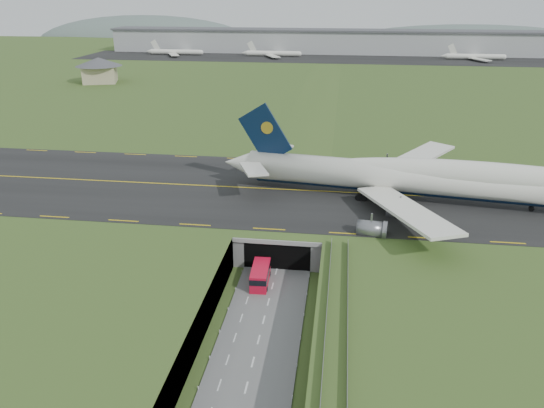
# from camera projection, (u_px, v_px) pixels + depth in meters

# --- Properties ---
(ground) EXTENTS (900.00, 900.00, 0.00)m
(ground) POSITION_uv_depth(u_px,v_px,m) (271.00, 293.00, 88.38)
(ground) COLOR #355120
(ground) RESTS_ON ground
(airfield_deck) EXTENTS (800.00, 800.00, 6.00)m
(airfield_deck) POSITION_uv_depth(u_px,v_px,m) (271.00, 278.00, 87.25)
(airfield_deck) COLOR gray
(airfield_deck) RESTS_ON ground
(trench_road) EXTENTS (12.00, 75.00, 0.20)m
(trench_road) POSITION_uv_depth(u_px,v_px,m) (264.00, 318.00, 81.46)
(trench_road) COLOR slate
(trench_road) RESTS_ON ground
(taxiway) EXTENTS (800.00, 44.00, 0.18)m
(taxiway) POSITION_uv_depth(u_px,v_px,m) (291.00, 190.00, 116.36)
(taxiway) COLOR black
(taxiway) RESTS_ON airfield_deck
(tunnel_portal) EXTENTS (17.00, 22.30, 6.00)m
(tunnel_portal) POSITION_uv_depth(u_px,v_px,m) (283.00, 233.00, 102.46)
(tunnel_portal) COLOR gray
(tunnel_portal) RESTS_ON ground
(guideway) EXTENTS (3.00, 53.00, 7.05)m
(guideway) POSITION_uv_depth(u_px,v_px,m) (336.00, 343.00, 67.47)
(guideway) COLOR #A8A8A3
(guideway) RESTS_ON ground
(jumbo_jet) EXTENTS (89.31, 57.96, 19.34)m
(jumbo_jet) POSITION_uv_depth(u_px,v_px,m) (431.00, 178.00, 108.15)
(jumbo_jet) COLOR white
(jumbo_jet) RESTS_ON ground
(shuttle_tram) EXTENTS (3.20, 7.75, 3.12)m
(shuttle_tram) POSITION_uv_depth(u_px,v_px,m) (260.00, 275.00, 90.57)
(shuttle_tram) COLOR red
(shuttle_tram) RESTS_ON ground
(service_building) EXTENTS (26.62, 26.62, 11.53)m
(service_building) POSITION_uv_depth(u_px,v_px,m) (99.00, 68.00, 246.70)
(service_building) COLOR tan
(service_building) RESTS_ON ground
(cargo_terminal) EXTENTS (320.00, 67.00, 15.60)m
(cargo_terminal) POSITION_uv_depth(u_px,v_px,m) (331.00, 41.00, 357.85)
(cargo_terminal) COLOR #B2B2B2
(cargo_terminal) RESTS_ON ground
(distant_hills) EXTENTS (700.00, 91.00, 60.00)m
(distant_hills) POSITION_uv_depth(u_px,v_px,m) (407.00, 50.00, 476.42)
(distant_hills) COLOR slate
(distant_hills) RESTS_ON ground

